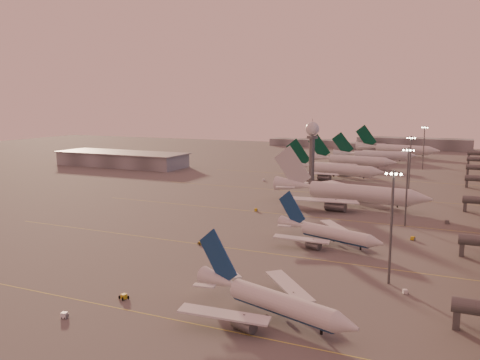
% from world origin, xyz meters
% --- Properties ---
extents(ground, '(700.00, 700.00, 0.00)m').
position_xyz_m(ground, '(0.00, 0.00, 0.00)').
color(ground, '#565454').
rests_on(ground, ground).
extents(taxiway_markings, '(180.00, 185.25, 0.02)m').
position_xyz_m(taxiway_markings, '(30.00, 56.00, 0.01)').
color(taxiway_markings, gold).
rests_on(taxiway_markings, ground).
extents(hangar, '(82.00, 27.00, 8.50)m').
position_xyz_m(hangar, '(-120.00, 140.00, 4.32)').
color(hangar, slate).
rests_on(hangar, ground).
extents(radar_tower, '(6.40, 6.40, 31.10)m').
position_xyz_m(radar_tower, '(5.00, 120.00, 20.95)').
color(radar_tower, '#54565B').
rests_on(radar_tower, ground).
extents(mast_a, '(3.60, 0.56, 25.00)m').
position_xyz_m(mast_a, '(58.00, 0.00, 13.74)').
color(mast_a, '#54565B').
rests_on(mast_a, ground).
extents(mast_b, '(3.60, 0.56, 25.00)m').
position_xyz_m(mast_b, '(55.00, 55.00, 13.74)').
color(mast_b, '#54565B').
rests_on(mast_b, ground).
extents(mast_c, '(3.60, 0.56, 25.00)m').
position_xyz_m(mast_c, '(50.00, 110.00, 13.74)').
color(mast_c, '#54565B').
rests_on(mast_c, ground).
extents(mast_d, '(3.60, 0.56, 25.00)m').
position_xyz_m(mast_d, '(48.00, 200.00, 13.74)').
color(mast_d, '#54565B').
rests_on(mast_d, ground).
extents(distant_horizon, '(165.00, 37.50, 9.00)m').
position_xyz_m(distant_horizon, '(2.62, 325.14, 3.89)').
color(distant_horizon, slate).
rests_on(distant_horizon, ground).
extents(narrowbody_near, '(35.37, 27.77, 14.30)m').
position_xyz_m(narrowbody_near, '(41.13, -27.29, 2.89)').
color(narrowbody_near, silver).
rests_on(narrowbody_near, ground).
extents(narrowbody_mid, '(32.87, 25.77, 13.35)m').
position_xyz_m(narrowbody_mid, '(38.10, 24.60, 2.70)').
color(narrowbody_mid, silver).
rests_on(narrowbody_mid, ground).
extents(widebody_white, '(61.66, 49.15, 21.72)m').
position_xyz_m(widebody_white, '(31.67, 79.26, 3.77)').
color(widebody_white, silver).
rests_on(widebody_white, ground).
extents(greentail_a, '(53.53, 42.94, 19.52)m').
position_xyz_m(greentail_a, '(9.50, 144.98, 3.45)').
color(greentail_a, silver).
rests_on(greentail_a, ground).
extents(greentail_b, '(53.39, 42.95, 19.40)m').
position_xyz_m(greentail_b, '(9.20, 188.07, 3.43)').
color(greentail_b, silver).
rests_on(greentail_b, ground).
extents(greentail_c, '(52.27, 41.70, 19.35)m').
position_xyz_m(greentail_c, '(16.71, 221.93, 3.42)').
color(greentail_c, silver).
rests_on(greentail_c, ground).
extents(greentail_d, '(60.00, 48.09, 21.92)m').
position_xyz_m(greentail_d, '(24.96, 264.92, 3.87)').
color(greentail_d, silver).
rests_on(greentail_d, ground).
extents(gsv_truck_a, '(5.68, 3.32, 2.16)m').
position_xyz_m(gsv_truck_a, '(7.04, -42.56, 1.10)').
color(gsv_truck_a, white).
rests_on(gsv_truck_a, ground).
extents(gsv_tug_near, '(3.40, 4.10, 1.01)m').
position_xyz_m(gsv_tug_near, '(11.08, -30.95, 0.52)').
color(gsv_tug_near, gold).
rests_on(gsv_tug_near, ground).
extents(gsv_catering_a, '(4.79, 3.59, 3.60)m').
position_xyz_m(gsv_catering_a, '(62.15, -4.58, 1.80)').
color(gsv_catering_a, white).
rests_on(gsv_catering_a, ground).
extents(gsv_tug_mid, '(3.46, 3.26, 0.86)m').
position_xyz_m(gsv_tug_mid, '(6.28, 9.56, 0.44)').
color(gsv_tug_mid, gold).
rests_on(gsv_tug_mid, ground).
extents(gsv_truck_b, '(5.65, 3.11, 2.16)m').
position_xyz_m(gsv_truck_b, '(59.46, 38.50, 1.10)').
color(gsv_truck_b, gold).
rests_on(gsv_truck_b, ground).
extents(gsv_truck_c, '(5.41, 3.53, 2.06)m').
position_xyz_m(gsv_truck_c, '(3.90, 55.80, 1.05)').
color(gsv_truck_c, gold).
rests_on(gsv_truck_c, ground).
extents(gsv_catering_b, '(6.08, 3.84, 4.62)m').
position_xyz_m(gsv_catering_b, '(67.26, 63.84, 2.31)').
color(gsv_catering_b, '#585B5D').
rests_on(gsv_catering_b, ground).
extents(gsv_tug_far, '(3.35, 3.59, 0.88)m').
position_xyz_m(gsv_tug_far, '(10.79, 104.17, 0.46)').
color(gsv_tug_far, white).
rests_on(gsv_tug_far, ground).
extents(gsv_truck_d, '(2.76, 5.84, 2.27)m').
position_xyz_m(gsv_truck_d, '(-19.70, 121.58, 1.16)').
color(gsv_truck_d, white).
rests_on(gsv_truck_d, ground).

